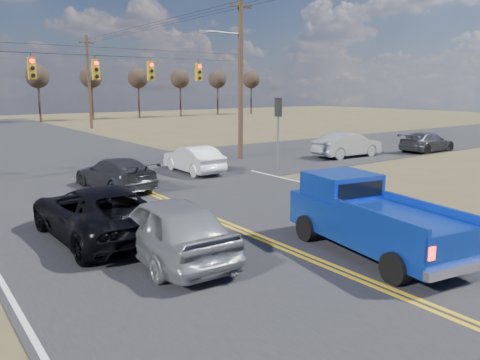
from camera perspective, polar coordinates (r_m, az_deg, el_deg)
ground at (r=10.97m, az=18.40°, el=-13.05°), size 160.00×160.00×0.00m
road_main at (r=18.26m, az=-7.94°, el=-2.89°), size 14.00×120.00×0.02m
road_cross at (r=25.46m, az=-16.50°, el=0.73°), size 120.00×12.00×0.02m
signal_gantry at (r=25.06m, az=-15.88°, el=12.25°), size 19.60×4.83×10.00m
utility_poles at (r=24.15m, az=-16.37°, el=12.68°), size 19.60×58.32×10.00m
treeline at (r=33.69m, az=-22.36°, el=12.54°), size 87.00×117.80×7.40m
pickup_truck at (r=13.05m, az=15.51°, el=-4.46°), size 2.81×5.58×2.00m
silver_suv at (r=12.32m, az=-8.80°, el=-5.74°), size 2.18×5.01×1.68m
black_suv at (r=14.49m, az=-16.98°, el=-3.75°), size 2.78×5.74×1.57m
white_car_queue at (r=24.80m, az=-5.70°, el=2.55°), size 1.66×4.39×1.43m
dgrey_car_queue at (r=21.37m, az=-14.98°, el=0.78°), size 2.59×4.98×1.38m
cross_car_east_near at (r=31.10m, az=12.97°, el=4.21°), size 1.88×4.93×1.60m
cross_car_east_far at (r=35.40m, az=21.83°, el=4.31°), size 1.93×4.70×1.36m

